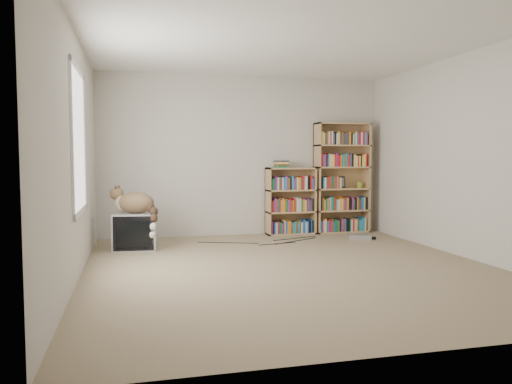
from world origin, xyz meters
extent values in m
cube|color=gray|center=(0.00, 0.00, 0.00)|extent=(4.50, 5.00, 0.01)
cube|color=beige|center=(0.00, 2.50, 1.25)|extent=(4.50, 0.02, 2.50)
cube|color=beige|center=(0.00, -2.50, 1.25)|extent=(4.50, 0.02, 2.50)
cube|color=beige|center=(-2.25, 0.00, 1.25)|extent=(0.02, 5.00, 2.50)
cube|color=beige|center=(2.25, 0.00, 1.25)|extent=(0.02, 5.00, 2.50)
cube|color=white|center=(0.00, 0.00, 2.50)|extent=(4.50, 5.00, 0.02)
cube|color=white|center=(-2.24, 0.20, 1.40)|extent=(0.02, 1.22, 1.52)
cube|color=#9E9EA1|center=(-1.68, 1.60, 0.24)|extent=(0.61, 0.57, 0.49)
cube|color=black|center=(-1.71, 1.36, 0.24)|extent=(0.52, 0.09, 0.45)
cube|color=black|center=(-1.71, 1.34, 0.23)|extent=(0.41, 0.06, 0.34)
cube|color=black|center=(-1.67, 1.71, 0.23)|extent=(0.37, 0.31, 0.29)
ellipsoid|color=#362716|center=(-1.68, 1.57, 0.63)|extent=(0.59, 0.49, 0.28)
ellipsoid|color=#362716|center=(-1.56, 1.52, 0.62)|extent=(0.30, 0.32, 0.21)
ellipsoid|color=tan|center=(-1.85, 1.61, 0.62)|extent=(0.25, 0.25, 0.23)
ellipsoid|color=#362716|center=(-1.92, 1.64, 0.75)|extent=(0.23, 0.22, 0.17)
sphere|color=beige|center=(-1.98, 1.67, 0.72)|extent=(0.09, 0.09, 0.07)
cone|color=black|center=(-1.93, 1.60, 0.83)|extent=(0.09, 0.10, 0.09)
cone|color=black|center=(-1.89, 1.70, 0.83)|extent=(0.09, 0.10, 0.09)
cube|color=tan|center=(1.18, 2.34, 0.89)|extent=(0.02, 0.30, 1.78)
cube|color=tan|center=(2.04, 2.34, 0.89)|extent=(0.03, 0.30, 1.78)
cube|color=tan|center=(1.61, 2.48, 0.89)|extent=(0.89, 0.03, 1.78)
cube|color=tan|center=(1.61, 2.34, 1.77)|extent=(0.89, 0.30, 0.02)
cube|color=tan|center=(1.61, 2.34, 0.01)|extent=(0.89, 0.30, 0.03)
cube|color=tan|center=(1.61, 2.34, 0.36)|extent=(0.89, 0.30, 0.03)
cube|color=tan|center=(1.61, 2.34, 0.72)|extent=(0.89, 0.30, 0.02)
cube|color=tan|center=(1.61, 2.34, 1.07)|extent=(0.89, 0.30, 0.02)
cube|color=tan|center=(1.61, 2.34, 1.42)|extent=(0.89, 0.30, 0.02)
cube|color=red|center=(1.61, 2.34, 0.12)|extent=(0.81, 0.24, 0.19)
cube|color=blue|center=(1.61, 2.34, 0.47)|extent=(0.81, 0.24, 0.19)
cube|color=#12673A|center=(1.61, 2.34, 0.82)|extent=(0.81, 0.24, 0.19)
cube|color=beige|center=(1.61, 2.34, 1.18)|extent=(0.81, 0.24, 0.19)
cube|color=black|center=(1.61, 2.34, 1.53)|extent=(0.81, 0.24, 0.19)
cube|color=tan|center=(0.36, 2.34, 0.53)|extent=(0.03, 0.30, 1.07)
cube|color=tan|center=(1.11, 2.34, 0.53)|extent=(0.02, 0.30, 1.07)
cube|color=tan|center=(0.73, 2.48, 0.53)|extent=(0.78, 0.03, 1.07)
cube|color=tan|center=(0.73, 2.34, 1.05)|extent=(0.78, 0.30, 0.02)
cube|color=tan|center=(0.73, 2.34, 0.01)|extent=(0.78, 0.30, 0.03)
cube|color=tan|center=(0.73, 2.34, 0.36)|extent=(0.78, 0.30, 0.03)
cube|color=tan|center=(0.73, 2.34, 0.71)|extent=(0.78, 0.30, 0.02)
cube|color=red|center=(0.73, 2.34, 0.12)|extent=(0.70, 0.24, 0.19)
cube|color=blue|center=(0.73, 2.34, 0.47)|extent=(0.70, 0.24, 0.19)
cube|color=#12673A|center=(0.73, 2.34, 0.81)|extent=(0.70, 0.24, 0.19)
cube|color=red|center=(0.59, 2.37, 1.12)|extent=(0.20, 0.26, 0.11)
cylinder|color=olive|center=(1.92, 2.34, 0.78)|extent=(0.09, 0.09, 0.10)
cube|color=black|center=(1.63, 2.44, 0.82)|extent=(0.14, 0.05, 0.19)
cube|color=#AEAEB3|center=(1.59, 1.60, 0.04)|extent=(0.39, 0.35, 0.07)
cube|color=silver|center=(-2.24, 1.95, 0.32)|extent=(0.01, 0.08, 0.13)
camera|label=1|loc=(-1.69, -5.22, 1.23)|focal=35.00mm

